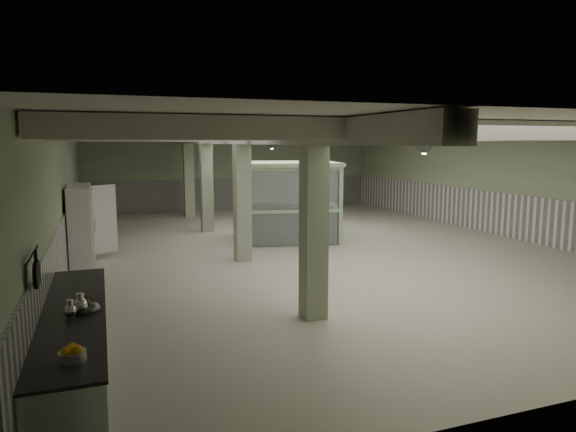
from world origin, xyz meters
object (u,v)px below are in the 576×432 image
object	(u,v)px
guard_booth	(289,187)
filing_cabinet	(333,219)
walkin_cooler	(82,227)
prep_counter	(75,341)

from	to	relation	value
guard_booth	filing_cabinet	world-z (taller)	guard_booth
walkin_cooler	filing_cabinet	bearing A→B (deg)	12.65
prep_counter	guard_booth	world-z (taller)	guard_booth
prep_counter	walkin_cooler	bearing A→B (deg)	90.69
walkin_cooler	filing_cabinet	distance (m)	8.37
prep_counter	filing_cabinet	distance (m)	11.93
prep_counter	guard_booth	bearing A→B (deg)	53.49
guard_booth	filing_cabinet	size ratio (longest dim) A/B	3.29
prep_counter	walkin_cooler	world-z (taller)	walkin_cooler
prep_counter	filing_cabinet	world-z (taller)	filing_cabinet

